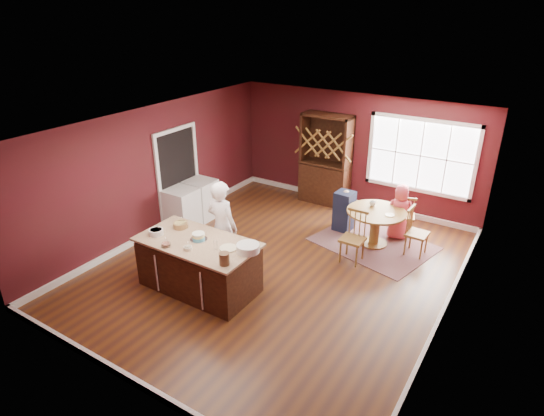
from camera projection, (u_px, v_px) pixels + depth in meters
The scene contains 27 objects.
room_shell at pixel (279, 201), 8.00m from camera, with size 7.00×7.00×7.00m.
window at pixel (421, 156), 9.88m from camera, with size 2.36×0.10×1.66m, color white, non-canonical shape.
doorway at pixel (178, 177), 10.04m from camera, with size 0.08×1.26×2.13m, color white, non-canonical shape.
kitchen_island at pixel (199, 266), 7.77m from camera, with size 2.06×1.08×0.92m.
dining_table at pixel (376, 221), 9.15m from camera, with size 1.18×1.18×0.75m.
baker at pixel (222, 227), 8.15m from camera, with size 0.64×0.42×1.74m, color white.
layer_cake at pixel (198, 236), 7.59m from camera, with size 0.29×0.29×0.12m, color white, non-canonical shape.
bowl_blue at pixel (156, 232), 7.76m from camera, with size 0.25×0.25×0.10m, color white.
bowl_yellow at pixel (181, 225), 8.00m from camera, with size 0.26×0.26×0.10m, color olive.
bowl_pink at pixel (166, 245), 7.39m from camera, with size 0.16×0.16×0.06m, color silver.
bowl_olive at pixel (188, 248), 7.30m from camera, with size 0.14×0.14×0.05m, color #F4E4BC.
drinking_glass at pixel (216, 245), 7.30m from camera, with size 0.07×0.07×0.14m, color white.
dinner_plate at pixel (228, 248), 7.33m from camera, with size 0.29×0.29×0.02m, color #FFEBB1.
white_tub at pixel (248, 248), 7.22m from camera, with size 0.37×0.37×0.13m, color silver.
stoneware_crock at pixel (224, 259), 6.86m from camera, with size 0.16×0.16×0.19m, color #472E1D.
rug at pixel (373, 244), 9.37m from camera, with size 2.22×1.72×0.01m, color brown.
chair_east at pixel (417, 232), 8.79m from camera, with size 0.41×0.39×0.99m, color olive, non-canonical shape.
chair_south at pixel (353, 237), 8.55m from camera, with size 0.43×0.41×1.03m, color brown, non-canonical shape.
chair_north at pixel (405, 214), 9.58m from camera, with size 0.39×0.37×0.93m, color #97592D, non-canonical shape.
seated_woman at pixel (400, 212), 9.38m from camera, with size 0.58×0.38×1.19m, color #D94757.
high_chair at pixel (344, 210), 9.78m from camera, with size 0.37×0.37×0.92m, color black, non-canonical shape.
toddler at pixel (349, 195), 9.67m from camera, with size 0.18×0.14×0.26m, color #8CA5BF, non-canonical shape.
table_plate at pixel (390, 215), 8.87m from camera, with size 0.19×0.19×0.01m, color beige.
table_cup at pixel (373, 204), 9.26m from camera, with size 0.13×0.13×0.10m, color silver.
hutch at pixel (326, 160), 10.90m from camera, with size 1.20×0.50×2.20m, color #3E2312.
washer at pixel (182, 209), 9.87m from camera, with size 0.62×0.60×0.90m, color white.
dryer at pixel (201, 199), 10.36m from camera, with size 0.62×0.60×0.90m, color white.
Camera 1 is at (3.80, -6.27, 4.56)m, focal length 30.00 mm.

